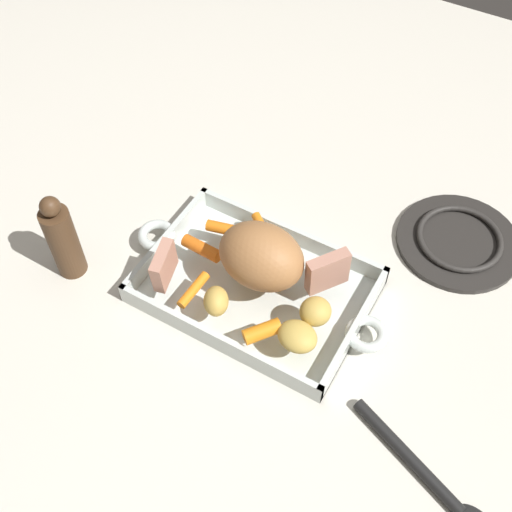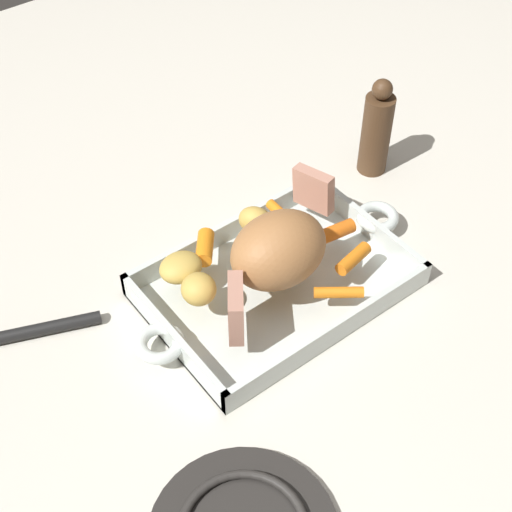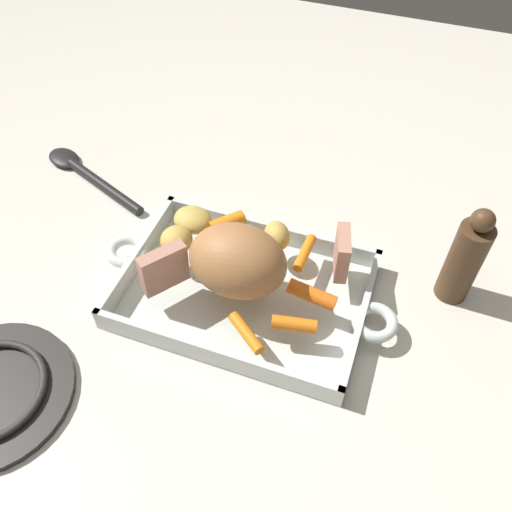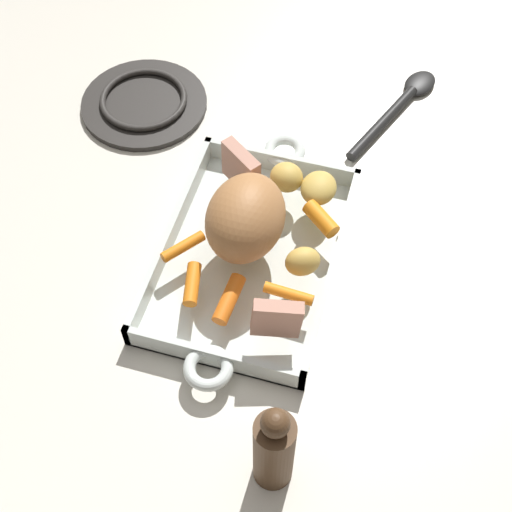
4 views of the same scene
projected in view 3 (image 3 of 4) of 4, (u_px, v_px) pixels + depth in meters
The scene contains 15 objects.
ground_plane at pixel (244, 296), 0.78m from camera, with size 1.89×1.89×0.00m, color silver.
roasting_dish at pixel (244, 291), 0.77m from camera, with size 0.44×0.24×0.04m.
pork_roast at pixel (238, 261), 0.71m from camera, with size 0.13×0.10×0.10m, color #AA7141.
roast_slice_outer at pixel (342, 253), 0.74m from camera, with size 0.02×0.06×0.06m, color tan.
roast_slice_thick at pixel (164, 269), 0.72m from camera, with size 0.02×0.07×0.07m, color tan.
baby_carrot_northeast at pixel (246, 333), 0.68m from camera, with size 0.01×0.01×0.06m, color orange.
baby_carrot_center_right at pixel (312, 295), 0.72m from camera, with size 0.02×0.02×0.07m, color orange.
baby_carrot_center_left at pixel (305, 253), 0.77m from camera, with size 0.01×0.01×0.07m, color orange.
baby_carrot_southeast at pixel (227, 223), 0.80m from camera, with size 0.02×0.02×0.06m, color orange.
baby_carrot_northwest at pixel (294, 324), 0.69m from camera, with size 0.02×0.02×0.06m, color orange.
potato_golden_small at pixel (193, 220), 0.80m from camera, with size 0.06×0.05×0.03m, color gold.
potato_whole at pixel (176, 240), 0.77m from camera, with size 0.05×0.05×0.04m, color gold.
potato_halved at pixel (277, 236), 0.78m from camera, with size 0.05×0.04×0.04m, color gold.
serving_spoon at pixel (86, 174), 0.94m from camera, with size 0.24×0.12×0.02m.
pepper_mill at pixel (465, 259), 0.73m from camera, with size 0.05×0.05×0.17m.
Camera 3 is at (0.17, -0.43, 0.63)m, focal length 37.42 mm.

